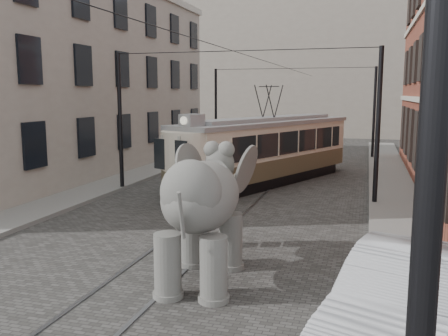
% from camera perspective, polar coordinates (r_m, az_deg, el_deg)
% --- Properties ---
extents(ground, '(120.00, 120.00, 0.00)m').
position_cam_1_polar(ground, '(14.60, -3.55, -8.21)').
color(ground, '#44423F').
extents(tram_rails, '(1.54, 80.00, 0.02)m').
position_cam_1_polar(tram_rails, '(14.60, -3.55, -8.16)').
color(tram_rails, slate).
rests_on(tram_rails, ground).
extents(sidewalk_right, '(2.00, 60.00, 0.15)m').
position_cam_1_polar(sidewalk_right, '(13.81, 20.89, -9.46)').
color(sidewalk_right, slate).
rests_on(sidewalk_right, ground).
extents(sidewalk_left, '(2.00, 60.00, 0.15)m').
position_cam_1_polar(sidewalk_left, '(17.82, -23.70, -5.58)').
color(sidewalk_left, slate).
rests_on(sidewalk_left, ground).
extents(stucco_building, '(7.00, 24.00, 10.00)m').
position_cam_1_polar(stucco_building, '(28.02, -18.15, 9.82)').
color(stucco_building, gray).
rests_on(stucco_building, ground).
extents(distant_block, '(28.00, 10.00, 14.00)m').
position_cam_1_polar(distant_block, '(53.40, 11.54, 11.49)').
color(distant_block, gray).
rests_on(distant_block, ground).
extents(catenary, '(11.00, 30.20, 6.00)m').
position_cam_1_polar(catenary, '(18.84, 1.02, 4.92)').
color(catenary, black).
rests_on(catenary, ground).
extents(tram, '(6.85, 11.68, 4.64)m').
position_cam_1_polar(tram, '(22.97, 5.22, 3.86)').
color(tram, beige).
rests_on(tram, ground).
extents(elephant, '(3.22, 5.25, 3.07)m').
position_cam_1_polar(elephant, '(10.91, -2.67, -5.68)').
color(elephant, '#605D58').
rests_on(elephant, ground).
extents(parked_car, '(3.11, 5.36, 1.67)m').
position_cam_1_polar(parked_car, '(8.89, 20.41, -14.41)').
color(parked_car, '#A9A8AD').
rests_on(parked_car, ground).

